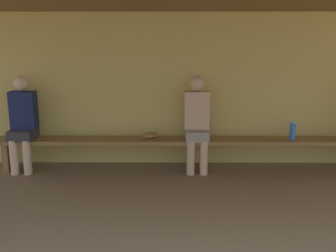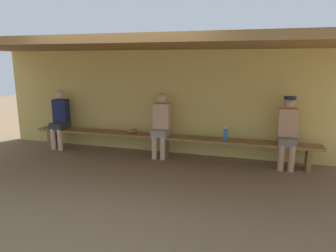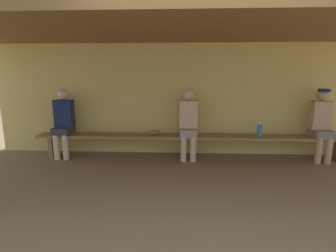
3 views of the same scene
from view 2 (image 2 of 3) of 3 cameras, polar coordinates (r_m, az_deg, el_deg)
ground_plane at (r=5.07m, az=-5.62°, el=-10.93°), size 24.00×24.00×0.00m
back_wall at (r=6.62m, az=0.63°, el=4.47°), size 8.00×0.20×2.20m
dugout_roof at (r=5.33m, az=-3.25°, el=15.10°), size 8.00×2.80×0.12m
bench at (r=6.34m, az=-0.48°, el=-2.45°), size 6.00×0.36×0.46m
player_leftmost at (r=6.29m, az=-1.31°, el=0.64°), size 0.34×0.42×1.34m
player_rightmost at (r=7.38m, az=-19.53°, el=1.65°), size 0.34×0.42×1.34m
player_shirtless_tan at (r=6.03m, az=21.47°, el=-0.55°), size 0.34×0.42×1.34m
water_bottle_clear at (r=6.03m, az=10.69°, el=-1.50°), size 0.08×0.08×0.26m
baseball_glove_worn at (r=6.58m, az=-6.70°, el=-0.92°), size 0.29×0.27×0.09m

